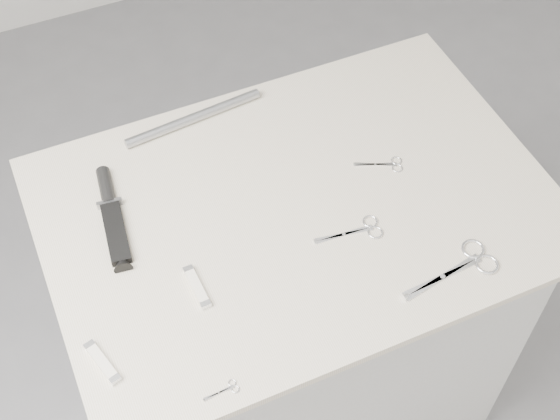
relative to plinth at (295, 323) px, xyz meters
name	(u,v)px	position (x,y,z in m)	size (l,w,h in m)	color
ground	(293,401)	(0.00, 0.00, -0.46)	(4.00, 4.00, 0.01)	slate
plinth	(295,323)	(0.00, 0.00, 0.00)	(0.90, 0.60, 0.90)	#BAB9B7
display_board	(298,208)	(0.00, 0.00, 0.46)	(1.00, 0.70, 0.02)	beige
large_shears	(467,264)	(0.23, -0.26, 0.47)	(0.20, 0.09, 0.01)	silver
embroidery_scissors_a	(361,230)	(0.08, -0.11, 0.47)	(0.13, 0.06, 0.00)	silver
embroidery_scissors_b	(386,164)	(0.21, 0.02, 0.47)	(0.10, 0.06, 0.00)	silver
tiny_scissors	(226,390)	(-0.28, -0.31, 0.47)	(0.06, 0.03, 0.00)	silver
sheathed_knife	(111,211)	(-0.34, 0.13, 0.48)	(0.07, 0.24, 0.03)	black
pocket_knife_a	(102,362)	(-0.45, -0.18, 0.48)	(0.04, 0.10, 0.01)	#EEE4CF
pocket_knife_b	(197,287)	(-0.25, -0.10, 0.48)	(0.02, 0.10, 0.01)	#EEE4CF
metal_rail	(194,118)	(-0.11, 0.30, 0.48)	(0.02, 0.02, 0.31)	#92959A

